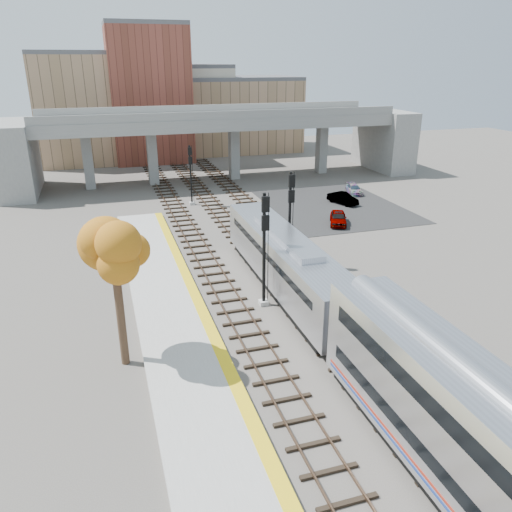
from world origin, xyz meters
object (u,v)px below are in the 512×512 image
object	(u,v)px
signal_mast_near	(264,250)
tree	(114,254)
locomotive	(286,261)
car_b	(343,198)
signal_mast_far	(191,177)
signal_mast_mid	(290,219)
car_a	(338,218)
car_c	(354,189)

from	to	relation	value
signal_mast_near	tree	distance (m)	10.53
tree	signal_mast_near	bearing A→B (deg)	24.54
locomotive	car_b	bearing A→B (deg)	53.76
signal_mast_far	car_b	xyz separation A→B (m)	(16.39, -4.90, -2.54)
signal_mast_mid	car_b	distance (m)	19.67
signal_mast_far	tree	xyz separation A→B (m)	(-9.32, -30.27, 3.15)
signal_mast_near	signal_mast_mid	xyz separation A→B (m)	(4.10, 6.08, -0.12)
car_a	car_c	bearing A→B (deg)	79.46
car_a	tree	bearing A→B (deg)	-115.33
car_a	car_c	xyz separation A→B (m)	(7.31, 10.55, -0.13)
signal_mast_far	tree	size ratio (longest dim) A/B	0.77
locomotive	car_c	xyz separation A→B (m)	(17.72, 23.33, -1.70)
signal_mast_mid	car_b	bearing A→B (deg)	50.73
locomotive	signal_mast_near	distance (m)	3.13
signal_mast_far	car_c	bearing A→B (deg)	-3.09
signal_mast_near	car_a	size ratio (longest dim) A/B	1.95
signal_mast_mid	car_b	world-z (taller)	signal_mast_mid
locomotive	signal_mast_mid	xyz separation A→B (m)	(2.00, 4.46, 1.54)
car_b	car_c	distance (m)	5.15
car_b	signal_mast_far	bearing A→B (deg)	142.86
signal_mast_near	car_a	distance (m)	19.34
car_c	signal_mast_near	bearing A→B (deg)	-116.02
signal_mast_mid	tree	xyz separation A→B (m)	(-13.42, -10.33, 2.55)
car_b	locomotive	bearing A→B (deg)	-146.73
signal_mast_near	car_a	world-z (taller)	signal_mast_near
tree	car_c	world-z (taller)	tree
locomotive	car_a	distance (m)	16.55
car_a	locomotive	bearing A→B (deg)	-105.01
tree	signal_mast_far	bearing A→B (deg)	72.88
signal_mast_mid	tree	size ratio (longest dim) A/B	0.88
signal_mast_far	car_c	distance (m)	20.02
locomotive	signal_mast_near	xyz separation A→B (m)	(-2.10, -1.62, 1.66)
car_b	signal_mast_near	bearing A→B (deg)	-148.31
signal_mast_mid	car_a	world-z (taller)	signal_mast_mid
car_a	car_c	distance (m)	12.84
tree	car_c	xyz separation A→B (m)	(29.14, 29.20, -5.78)
tree	car_a	size ratio (longest dim) A/B	2.18
tree	car_b	xyz separation A→B (m)	(25.71, 25.37, -5.69)
signal_mast_near	signal_mast_far	world-z (taller)	signal_mast_near
car_c	car_a	bearing A→B (deg)	-112.26
tree	car_a	bearing A→B (deg)	40.50
signal_mast_mid	car_b	xyz separation A→B (m)	(12.29, 15.03, -3.14)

